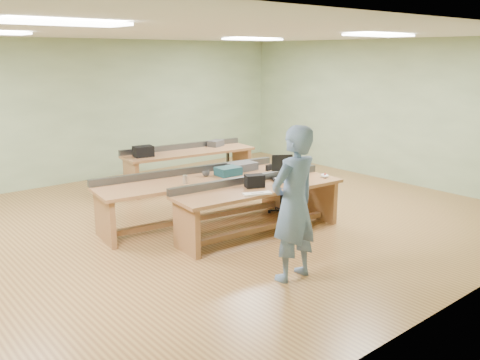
# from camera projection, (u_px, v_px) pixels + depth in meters

# --- Properties ---
(floor) EXTENTS (10.00, 10.00, 0.00)m
(floor) POSITION_uv_depth(u_px,v_px,m) (196.00, 225.00, 8.20)
(floor) COLOR olive
(floor) RESTS_ON ground
(ceiling) EXTENTS (10.00, 10.00, 0.00)m
(ceiling) POSITION_uv_depth(u_px,v_px,m) (192.00, 32.00, 7.48)
(ceiling) COLOR silver
(ceiling) RESTS_ON wall_back
(wall_back) EXTENTS (10.00, 0.04, 3.00)m
(wall_back) POSITION_uv_depth(u_px,v_px,m) (87.00, 111.00, 10.82)
(wall_back) COLOR #A3BC8E
(wall_back) RESTS_ON floor
(wall_front) EXTENTS (10.00, 0.04, 3.00)m
(wall_front) POSITION_uv_depth(u_px,v_px,m) (433.00, 181.00, 4.85)
(wall_front) COLOR #A3BC8E
(wall_front) RESTS_ON floor
(wall_right) EXTENTS (0.04, 8.00, 3.00)m
(wall_right) POSITION_uv_depth(u_px,v_px,m) (385.00, 110.00, 10.94)
(wall_right) COLOR #A3BC8E
(wall_right) RESTS_ON floor
(fluor_panels) EXTENTS (6.20, 3.50, 0.03)m
(fluor_panels) POSITION_uv_depth(u_px,v_px,m) (192.00, 34.00, 7.48)
(fluor_panels) COLOR white
(fluor_panels) RESTS_ON ceiling
(workbench_front) EXTENTS (2.80, 0.96, 0.86)m
(workbench_front) POSITION_uv_depth(u_px,v_px,m) (259.00, 199.00, 7.65)
(workbench_front) COLOR #94653E
(workbench_front) RESTS_ON floor
(workbench_mid) EXTENTS (3.37, 1.31, 0.86)m
(workbench_mid) POSITION_uv_depth(u_px,v_px,m) (197.00, 189.00, 8.16)
(workbench_mid) COLOR #94653E
(workbench_mid) RESTS_ON floor
(workbench_back) EXTENTS (2.82, 1.02, 0.86)m
(workbench_back) POSITION_uv_depth(u_px,v_px,m) (189.00, 160.00, 10.45)
(workbench_back) COLOR #94653E
(workbench_back) RESTS_ON floor
(person) EXTENTS (0.71, 0.49, 1.90)m
(person) POSITION_uv_depth(u_px,v_px,m) (294.00, 204.00, 6.04)
(person) COLOR #6B84AF
(person) RESTS_ON floor
(laptop_base) EXTENTS (0.43, 0.41, 0.04)m
(laptop_base) POSITION_uv_depth(u_px,v_px,m) (284.00, 180.00, 7.94)
(laptop_base) COLOR black
(laptop_base) RESTS_ON workbench_front
(laptop_screen) EXTENTS (0.29, 0.19, 0.26)m
(laptop_screen) POSITION_uv_depth(u_px,v_px,m) (282.00, 163.00, 8.01)
(laptop_screen) COLOR black
(laptop_screen) RESTS_ON laptop_base
(keyboard) EXTENTS (0.43, 0.27, 0.02)m
(keyboard) POSITION_uv_depth(u_px,v_px,m) (257.00, 194.00, 7.19)
(keyboard) COLOR silver
(keyboard) RESTS_ON workbench_front
(trackball_mouse) EXTENTS (0.14, 0.16, 0.06)m
(trackball_mouse) POSITION_uv_depth(u_px,v_px,m) (325.00, 176.00, 8.16)
(trackball_mouse) COLOR white
(trackball_mouse) RESTS_ON workbench_front
(camera_bag) EXTENTS (0.33, 0.27, 0.19)m
(camera_bag) POSITION_uv_depth(u_px,v_px,m) (255.00, 181.00, 7.56)
(camera_bag) COLOR black
(camera_bag) RESTS_ON workbench_front
(task_chair) EXTENTS (0.52, 0.52, 0.85)m
(task_chair) POSITION_uv_depth(u_px,v_px,m) (280.00, 195.00, 8.77)
(task_chair) COLOR black
(task_chair) RESTS_ON floor
(parts_bin_teal) EXTENTS (0.40, 0.31, 0.13)m
(parts_bin_teal) POSITION_uv_depth(u_px,v_px,m) (228.00, 171.00, 8.32)
(parts_bin_teal) COLOR #153C46
(parts_bin_teal) RESTS_ON workbench_mid
(parts_bin_grey) EXTENTS (0.48, 0.31, 0.13)m
(parts_bin_grey) POSITION_uv_depth(u_px,v_px,m) (242.00, 166.00, 8.67)
(parts_bin_grey) COLOR #37373A
(parts_bin_grey) RESTS_ON workbench_mid
(mug) EXTENTS (0.14, 0.14, 0.10)m
(mug) POSITION_uv_depth(u_px,v_px,m) (206.00, 173.00, 8.24)
(mug) COLOR #37373A
(mug) RESTS_ON workbench_mid
(drinks_can) EXTENTS (0.08, 0.08, 0.13)m
(drinks_can) POSITION_uv_depth(u_px,v_px,m) (185.00, 179.00, 7.78)
(drinks_can) COLOR silver
(drinks_can) RESTS_ON workbench_mid
(storage_box_back) EXTENTS (0.40, 0.31, 0.21)m
(storage_box_back) POSITION_uv_depth(u_px,v_px,m) (143.00, 151.00, 9.81)
(storage_box_back) COLOR black
(storage_box_back) RESTS_ON workbench_back
(tray_back) EXTENTS (0.38, 0.32, 0.13)m
(tray_back) POSITION_uv_depth(u_px,v_px,m) (216.00, 143.00, 10.92)
(tray_back) COLOR #37373A
(tray_back) RESTS_ON workbench_back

